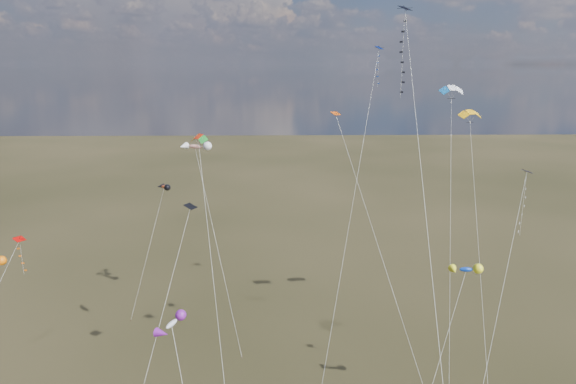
{
  "coord_description": "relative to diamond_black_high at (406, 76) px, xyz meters",
  "views": [
    {
      "loc": [
        -1.05,
        -29.89,
        30.93
      ],
      "look_at": [
        0.0,
        18.0,
        19.0
      ],
      "focal_mm": 32.0,
      "sensor_mm": 36.0,
      "label": 1
    }
  ],
  "objects": [
    {
      "name": "novelty_orange_black",
      "position": [
        -24.88,
        26.04,
        -14.91
      ],
      "size": [
        4.45,
        9.13,
        15.75
      ],
      "color": "#D4491C",
      "rests_on": "ground"
    },
    {
      "name": "diamond_navy_tall",
      "position": [
        1.01,
        18.03,
        -1.91
      ],
      "size": [
        9.43,
        23.88,
        32.97
      ],
      "color": "#071245",
      "rests_on": "ground"
    },
    {
      "name": "diamond_navy_right",
      "position": [
        10.15,
        -0.03,
        -11.27
      ],
      "size": [
        8.12,
        11.33,
        22.59
      ],
      "color": "#111151",
      "rests_on": "ground"
    },
    {
      "name": "parafoil_yellow",
      "position": [
        11.85,
        17.27,
        -4.43
      ],
      "size": [
        5.58,
        23.02,
        26.4
      ],
      "color": "#FFB10E",
      "rests_on": "ground"
    },
    {
      "name": "diamond_black_mid",
      "position": [
        -18.95,
        2.64,
        -16.21
      ],
      "size": [
        4.7,
        15.64,
        18.3
      ],
      "color": "black",
      "rests_on": "ground"
    },
    {
      "name": "novelty_blue_yellow",
      "position": [
        6.17,
        0.41,
        -16.21
      ],
      "size": [
        7.79,
        8.8,
        14.43
      ],
      "color": "#0B34AB",
      "rests_on": "ground"
    },
    {
      "name": "novelty_redwhite_stripe",
      "position": [
        -19.74,
        21.34,
        -8.8
      ],
      "size": [
        8.05,
        13.28,
        21.95
      ],
      "color": "#F24E25",
      "rests_on": "ground"
    },
    {
      "name": "parafoil_tricolor",
      "position": [
        -17.49,
        9.63,
        -6.13
      ],
      "size": [
        5.47,
        18.47,
        24.67
      ],
      "color": "gold",
      "rests_on": "ground"
    },
    {
      "name": "diamond_orange_center",
      "position": [
        -1.67,
        4.24,
        -12.32
      ],
      "size": [
        8.55,
        15.09,
        26.56
      ],
      "color": "#D34909",
      "rests_on": "ground"
    },
    {
      "name": "novelty_white_purple",
      "position": [
        -16.56,
        -10.76,
        -15.05
      ],
      "size": [
        4.78,
        9.06,
        15.51
      ],
      "color": "silver",
      "rests_on": "ground"
    },
    {
      "name": "diamond_red_low",
      "position": [
        -35.49,
        7.64,
        -18.16
      ],
      "size": [
        5.52,
        10.32,
        14.45
      ],
      "color": "#C40402",
      "rests_on": "ground"
    },
    {
      "name": "parafoil_blue_white",
      "position": [
        8.79,
        15.07,
        -1.69
      ],
      "size": [
        4.58,
        16.18,
        29.16
      ],
      "color": "#156CBB",
      "rests_on": "ground"
    },
    {
      "name": "diamond_black_high",
      "position": [
        0.0,
        0.0,
        0.0
      ],
      "size": [
        1.37,
        25.86,
        35.36
      ],
      "color": "black",
      "rests_on": "ground"
    }
  ]
}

